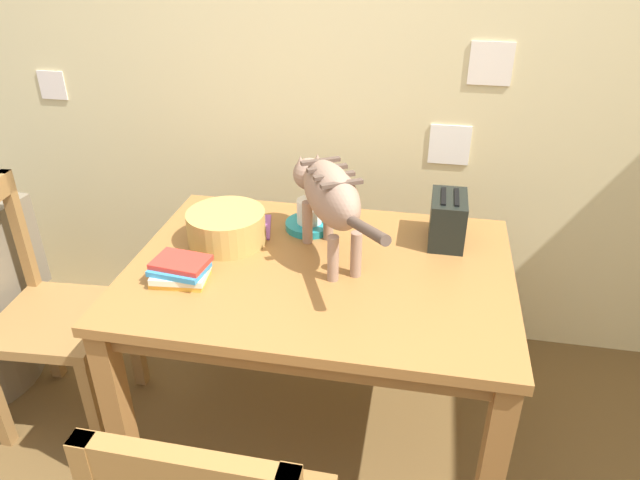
# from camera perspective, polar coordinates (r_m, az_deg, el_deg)

# --- Properties ---
(wall_rear) EXTENTS (4.67, 0.11, 2.50)m
(wall_rear) POSITION_cam_1_polar(r_m,az_deg,el_deg) (2.46, 5.71, 17.00)
(wall_rear) COLOR beige
(wall_rear) RESTS_ON ground_plane
(dining_table) EXTENTS (1.25, 0.91, 0.74)m
(dining_table) POSITION_cam_1_polar(r_m,az_deg,el_deg) (2.00, 0.00, -4.71)
(dining_table) COLOR #996633
(dining_table) RESTS_ON ground_plane
(cat) EXTENTS (0.39, 0.62, 0.33)m
(cat) POSITION_cam_1_polar(r_m,az_deg,el_deg) (1.92, 0.82, 4.40)
(cat) COLOR #987862
(cat) RESTS_ON dining_table
(saucer_bowl) EXTENTS (0.18, 0.18, 0.03)m
(saucer_bowl) POSITION_cam_1_polar(r_m,az_deg,el_deg) (2.18, -1.01, 1.44)
(saucer_bowl) COLOR teal
(saucer_bowl) RESTS_ON dining_table
(coffee_mug) EXTENTS (0.13, 0.09, 0.09)m
(coffee_mug) POSITION_cam_1_polar(r_m,az_deg,el_deg) (2.16, -0.94, 2.79)
(coffee_mug) COLOR white
(coffee_mug) RESTS_ON saucer_bowl
(magazine) EXTENTS (0.29, 0.24, 0.01)m
(magazine) POSITION_cam_1_polar(r_m,az_deg,el_deg) (2.21, -8.05, 1.19)
(magazine) COLOR #994FA5
(magazine) RESTS_ON dining_table
(book_stack) EXTENTS (0.18, 0.15, 0.07)m
(book_stack) POSITION_cam_1_polar(r_m,az_deg,el_deg) (1.91, -13.27, -2.92)
(book_stack) COLOR gold
(book_stack) RESTS_ON dining_table
(wicker_basket) EXTENTS (0.27, 0.27, 0.12)m
(wicker_basket) POSITION_cam_1_polar(r_m,az_deg,el_deg) (2.10, -8.97, 1.28)
(wicker_basket) COLOR tan
(wicker_basket) RESTS_ON dining_table
(toaster) EXTENTS (0.12, 0.20, 0.18)m
(toaster) POSITION_cam_1_polar(r_m,az_deg,el_deg) (2.11, 12.15, 1.94)
(toaster) COLOR black
(toaster) RESTS_ON dining_table
(wooden_chair_far) EXTENTS (0.45, 0.45, 0.95)m
(wooden_chair_far) POSITION_cam_1_polar(r_m,az_deg,el_deg) (2.41, -24.90, -6.57)
(wooden_chair_far) COLOR olive
(wooden_chair_far) RESTS_ON ground_plane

